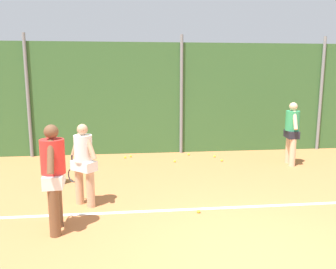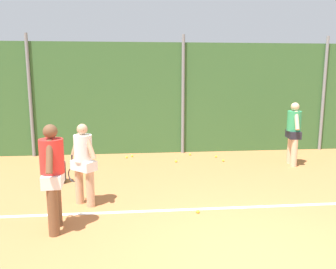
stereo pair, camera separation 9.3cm
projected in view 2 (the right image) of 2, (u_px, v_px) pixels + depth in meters
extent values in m
plane|color=#C67542|center=(217.00, 207.00, 6.75)|extent=(26.90, 26.90, 0.00)
cube|color=#386633|center=(182.00, 99.00, 11.17)|extent=(16.21, 0.25, 3.49)
cylinder|color=gray|center=(30.00, 96.00, 10.51)|extent=(0.10, 0.10, 3.72)
cylinder|color=gray|center=(183.00, 95.00, 10.98)|extent=(0.10, 0.10, 3.72)
cylinder|color=gray|center=(323.00, 94.00, 11.44)|extent=(0.10, 0.10, 3.72)
cube|color=white|center=(217.00, 208.00, 6.68)|extent=(11.85, 0.10, 0.01)
cylinder|color=brown|center=(53.00, 212.00, 5.52)|extent=(0.17, 0.17, 0.78)
cylinder|color=brown|center=(56.00, 204.00, 5.86)|extent=(0.17, 0.17, 0.78)
cube|color=white|center=(53.00, 179.00, 5.61)|extent=(0.34, 0.54, 0.21)
cylinder|color=red|center=(52.00, 156.00, 5.54)|extent=(0.38, 0.38, 0.55)
sphere|color=brown|center=(50.00, 131.00, 5.47)|extent=(0.23, 0.23, 0.23)
cylinder|color=brown|center=(49.00, 157.00, 5.32)|extent=(0.12, 0.31, 0.52)
cylinder|color=brown|center=(54.00, 151.00, 5.74)|extent=(0.12, 0.31, 0.52)
cylinder|color=black|center=(53.00, 171.00, 5.88)|extent=(0.03, 0.03, 0.28)
torus|color=#26262B|center=(53.00, 186.00, 5.93)|extent=(0.04, 0.28, 0.28)
cylinder|color=tan|center=(90.00, 189.00, 6.72)|extent=(0.16, 0.16, 0.71)
cylinder|color=tan|center=(79.00, 186.00, 6.90)|extent=(0.16, 0.16, 0.71)
cube|color=white|center=(84.00, 165.00, 6.73)|extent=(0.54, 0.52, 0.19)
cylinder|color=white|center=(83.00, 148.00, 6.67)|extent=(0.35, 0.35, 0.50)
sphere|color=tan|center=(82.00, 129.00, 6.61)|extent=(0.20, 0.20, 0.20)
cylinder|color=tan|center=(90.00, 147.00, 6.55)|extent=(0.24, 0.22, 0.48)
cylinder|color=tan|center=(76.00, 145.00, 6.78)|extent=(0.24, 0.22, 0.48)
cylinder|color=black|center=(72.00, 162.00, 6.85)|extent=(0.03, 0.03, 0.28)
torus|color=#26262B|center=(73.00, 175.00, 6.89)|extent=(0.23, 0.20, 0.28)
cylinder|color=beige|center=(294.00, 153.00, 9.58)|extent=(0.17, 0.17, 0.77)
cylinder|color=beige|center=(290.00, 150.00, 9.92)|extent=(0.17, 0.17, 0.77)
cube|color=#23232D|center=(293.00, 134.00, 9.67)|extent=(0.37, 0.55, 0.21)
cylinder|color=#339E60|center=(294.00, 121.00, 9.60)|extent=(0.38, 0.38, 0.55)
sphere|color=beige|center=(295.00, 107.00, 9.53)|extent=(0.22, 0.22, 0.22)
cylinder|color=beige|center=(297.00, 121.00, 9.38)|extent=(0.13, 0.31, 0.52)
cylinder|color=beige|center=(292.00, 118.00, 9.80)|extent=(0.13, 0.31, 0.52)
cylinder|color=#2D2D33|center=(58.00, 171.00, 8.18)|extent=(0.36, 0.36, 0.42)
cylinder|color=#2D2D33|center=(64.00, 181.00, 8.23)|extent=(0.02, 0.02, 0.08)
cylinder|color=#2D2D33|center=(53.00, 181.00, 8.21)|extent=(0.02, 0.02, 0.08)
cylinder|color=#2D2D33|center=(60.00, 180.00, 8.34)|extent=(0.02, 0.02, 0.08)
sphere|color=#CCDB33|center=(60.00, 163.00, 8.18)|extent=(0.07, 0.07, 0.07)
sphere|color=#CCDB33|center=(55.00, 163.00, 8.12)|extent=(0.07, 0.07, 0.07)
sphere|color=#CCDB33|center=(127.00, 157.00, 10.57)|extent=(0.07, 0.07, 0.07)
sphere|color=#CCDB33|center=(223.00, 160.00, 10.17)|extent=(0.07, 0.07, 0.07)
sphere|color=#CCDB33|center=(132.00, 156.00, 10.72)|extent=(0.07, 0.07, 0.07)
sphere|color=#CCDB33|center=(176.00, 161.00, 10.08)|extent=(0.07, 0.07, 0.07)
sphere|color=#CCDB33|center=(198.00, 211.00, 6.45)|extent=(0.07, 0.07, 0.07)
sphere|color=#CCDB33|center=(216.00, 156.00, 10.66)|extent=(0.07, 0.07, 0.07)
sphere|color=#CCDB33|center=(190.00, 154.00, 10.94)|extent=(0.07, 0.07, 0.07)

